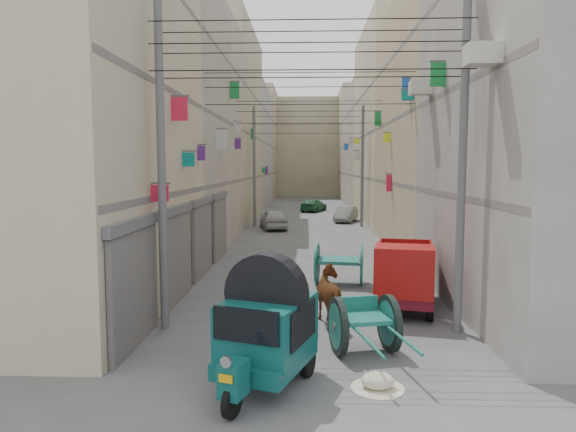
{
  "coord_description": "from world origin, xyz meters",
  "views": [
    {
      "loc": [
        -0.08,
        -6.34,
        4.03
      ],
      "look_at": [
        -0.55,
        6.5,
        2.78
      ],
      "focal_mm": 32.0,
      "sensor_mm": 36.0,
      "label": 1
    }
  ],
  "objects_px": {
    "second_cart": "(339,263)",
    "distant_car_white": "(274,219)",
    "feed_sack": "(378,381)",
    "auto_rickshaw": "(266,326)",
    "distant_car_green": "(313,205)",
    "tonga_cart": "(364,324)",
    "distant_car_grey": "(346,214)",
    "mini_truck": "(404,278)",
    "horse": "(334,296)"
  },
  "relations": [
    {
      "from": "second_cart",
      "to": "distant_car_white",
      "type": "distance_m",
      "value": 15.78
    },
    {
      "from": "second_cart",
      "to": "feed_sack",
      "type": "height_order",
      "value": "second_cart"
    },
    {
      "from": "auto_rickshaw",
      "to": "distant_car_green",
      "type": "bearing_deg",
      "value": 107.25
    },
    {
      "from": "second_cart",
      "to": "feed_sack",
      "type": "relative_size",
      "value": 2.89
    },
    {
      "from": "tonga_cart",
      "to": "second_cart",
      "type": "bearing_deg",
      "value": 78.59
    },
    {
      "from": "tonga_cart",
      "to": "distant_car_grey",
      "type": "bearing_deg",
      "value": 73.94
    },
    {
      "from": "distant_car_white",
      "to": "tonga_cart",
      "type": "bearing_deg",
      "value": 87.72
    },
    {
      "from": "mini_truck",
      "to": "horse",
      "type": "bearing_deg",
      "value": -136.28
    },
    {
      "from": "tonga_cart",
      "to": "feed_sack",
      "type": "height_order",
      "value": "tonga_cart"
    },
    {
      "from": "mini_truck",
      "to": "horse",
      "type": "relative_size",
      "value": 2.13
    },
    {
      "from": "distant_car_white",
      "to": "distant_car_grey",
      "type": "distance_m",
      "value": 6.67
    },
    {
      "from": "tonga_cart",
      "to": "distant_car_green",
      "type": "xyz_separation_m",
      "value": [
        -0.64,
        34.93,
        -0.1
      ]
    },
    {
      "from": "second_cart",
      "to": "horse",
      "type": "height_order",
      "value": "horse"
    },
    {
      "from": "distant_car_white",
      "to": "distant_car_green",
      "type": "bearing_deg",
      "value": -112.81
    },
    {
      "from": "distant_car_white",
      "to": "mini_truck",
      "type": "bearing_deg",
      "value": 93.5
    },
    {
      "from": "auto_rickshaw",
      "to": "second_cart",
      "type": "relative_size",
      "value": 1.57
    },
    {
      "from": "auto_rickshaw",
      "to": "distant_car_green",
      "type": "relative_size",
      "value": 0.73
    },
    {
      "from": "second_cart",
      "to": "tonga_cart",
      "type": "bearing_deg",
      "value": -81.35
    },
    {
      "from": "tonga_cart",
      "to": "distant_car_white",
      "type": "distance_m",
      "value": 22.15
    },
    {
      "from": "second_cart",
      "to": "distant_car_white",
      "type": "xyz_separation_m",
      "value": [
        -3.24,
        15.44,
        -0.11
      ]
    },
    {
      "from": "auto_rickshaw",
      "to": "feed_sack",
      "type": "bearing_deg",
      "value": 16.52
    },
    {
      "from": "tonga_cart",
      "to": "distant_car_grey",
      "type": "relative_size",
      "value": 0.87
    },
    {
      "from": "tonga_cart",
      "to": "feed_sack",
      "type": "distance_m",
      "value": 1.87
    },
    {
      "from": "second_cart",
      "to": "mini_truck",
      "type": "bearing_deg",
      "value": -56.1
    },
    {
      "from": "auto_rickshaw",
      "to": "feed_sack",
      "type": "relative_size",
      "value": 4.54
    },
    {
      "from": "distant_car_grey",
      "to": "distant_car_green",
      "type": "bearing_deg",
      "value": 120.74
    },
    {
      "from": "feed_sack",
      "to": "distant_car_green",
      "type": "xyz_separation_m",
      "value": [
        -0.7,
        36.73,
        0.4
      ]
    },
    {
      "from": "tonga_cart",
      "to": "feed_sack",
      "type": "relative_size",
      "value": 4.79
    },
    {
      "from": "tonga_cart",
      "to": "horse",
      "type": "bearing_deg",
      "value": 92.87
    },
    {
      "from": "tonga_cart",
      "to": "mini_truck",
      "type": "distance_m",
      "value": 3.57
    },
    {
      "from": "distant_car_white",
      "to": "horse",
      "type": "bearing_deg",
      "value": 87.04
    },
    {
      "from": "mini_truck",
      "to": "second_cart",
      "type": "distance_m",
      "value": 3.59
    },
    {
      "from": "mini_truck",
      "to": "distant_car_green",
      "type": "bearing_deg",
      "value": 105.1
    },
    {
      "from": "tonga_cart",
      "to": "distant_car_green",
      "type": "height_order",
      "value": "tonga_cart"
    },
    {
      "from": "auto_rickshaw",
      "to": "tonga_cart",
      "type": "height_order",
      "value": "auto_rickshaw"
    },
    {
      "from": "tonga_cart",
      "to": "auto_rickshaw",
      "type": "bearing_deg",
      "value": -151.8
    },
    {
      "from": "tonga_cart",
      "to": "distant_car_white",
      "type": "xyz_separation_m",
      "value": [
        -3.37,
        21.9,
        -0.01
      ]
    },
    {
      "from": "tonga_cart",
      "to": "distant_car_white",
      "type": "height_order",
      "value": "distant_car_white"
    },
    {
      "from": "horse",
      "to": "distant_car_green",
      "type": "relative_size",
      "value": 0.46
    },
    {
      "from": "tonga_cart",
      "to": "mini_truck",
      "type": "height_order",
      "value": "mini_truck"
    },
    {
      "from": "feed_sack",
      "to": "distant_car_grey",
      "type": "bearing_deg",
      "value": 86.84
    },
    {
      "from": "second_cart",
      "to": "distant_car_grey",
      "type": "bearing_deg",
      "value": 92.49
    },
    {
      "from": "mini_truck",
      "to": "distant_car_grey",
      "type": "distance_m",
      "value": 23.1
    },
    {
      "from": "feed_sack",
      "to": "distant_car_white",
      "type": "height_order",
      "value": "distant_car_white"
    },
    {
      "from": "auto_rickshaw",
      "to": "horse",
      "type": "relative_size",
      "value": 1.59
    },
    {
      "from": "auto_rickshaw",
      "to": "distant_car_white",
      "type": "relative_size",
      "value": 0.73
    },
    {
      "from": "second_cart",
      "to": "distant_car_grey",
      "type": "relative_size",
      "value": 0.53
    },
    {
      "from": "distant_car_grey",
      "to": "mini_truck",
      "type": "bearing_deg",
      "value": -74.34
    },
    {
      "from": "distant_car_green",
      "to": "tonga_cart",
      "type": "bearing_deg",
      "value": 110.74
    },
    {
      "from": "horse",
      "to": "second_cart",
      "type": "bearing_deg",
      "value": -112.29
    }
  ]
}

